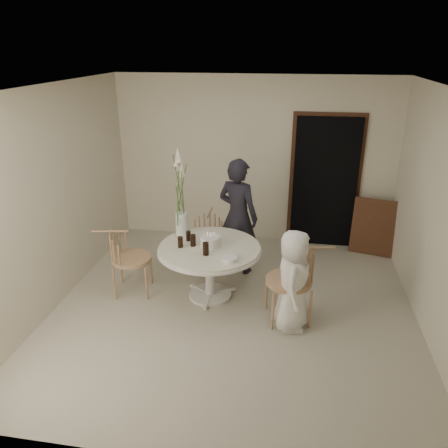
% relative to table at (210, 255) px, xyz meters
% --- Properties ---
extents(ground, '(4.50, 4.50, 0.00)m').
position_rel_table_xyz_m(ground, '(0.35, -0.25, -0.62)').
color(ground, '#BDB6A1').
rests_on(ground, ground).
extents(room_shell, '(4.50, 4.50, 4.50)m').
position_rel_table_xyz_m(room_shell, '(0.35, -0.25, 1.00)').
color(room_shell, silver).
rests_on(room_shell, ground).
extents(doorway, '(1.00, 0.10, 2.10)m').
position_rel_table_xyz_m(doorway, '(1.50, 1.94, 0.43)').
color(doorway, black).
rests_on(doorway, ground).
extents(door_trim, '(1.12, 0.03, 2.22)m').
position_rel_table_xyz_m(door_trim, '(1.50, 1.98, 0.49)').
color(door_trim, brown).
rests_on(door_trim, ground).
extents(table, '(1.33, 1.33, 0.73)m').
position_rel_table_xyz_m(table, '(0.00, 0.00, 0.00)').
color(table, silver).
rests_on(table, ground).
extents(picture_frame, '(0.70, 0.34, 0.89)m').
position_rel_table_xyz_m(picture_frame, '(2.30, 1.70, -0.17)').
color(picture_frame, brown).
rests_on(picture_frame, ground).
extents(chair_far, '(0.46, 0.49, 0.80)m').
position_rel_table_xyz_m(chair_far, '(-0.20, 0.94, -0.10)').
color(chair_far, tan).
rests_on(chair_far, ground).
extents(chair_right, '(0.65, 0.61, 0.96)m').
position_rel_table_xyz_m(chair_right, '(1.15, -0.31, 0.01)').
color(chair_right, tan).
rests_on(chair_right, ground).
extents(chair_left, '(0.59, 0.56, 0.91)m').
position_rel_table_xyz_m(chair_left, '(-1.17, -0.06, -0.03)').
color(chair_left, tan).
rests_on(chair_left, ground).
extents(girl, '(0.73, 0.62, 1.69)m').
position_rel_table_xyz_m(girl, '(0.26, 0.81, 0.23)').
color(girl, black).
rests_on(girl, ground).
extents(boy, '(0.42, 0.62, 1.24)m').
position_rel_table_xyz_m(boy, '(1.07, -0.51, 0.00)').
color(boy, white).
rests_on(boy, ground).
extents(birthday_cake, '(0.26, 0.26, 0.18)m').
position_rel_table_xyz_m(birthday_cake, '(0.01, 0.04, 0.18)').
color(birthday_cake, white).
rests_on(birthday_cake, table).
extents(cola_tumbler_a, '(0.09, 0.09, 0.15)m').
position_rel_table_xyz_m(cola_tumbler_a, '(-0.21, -0.01, 0.19)').
color(cola_tumbler_a, black).
rests_on(cola_tumbler_a, table).
extents(cola_tumbler_b, '(0.08, 0.08, 0.16)m').
position_rel_table_xyz_m(cola_tumbler_b, '(0.00, -0.23, 0.20)').
color(cola_tumbler_b, black).
rests_on(cola_tumbler_b, table).
extents(cola_tumbler_c, '(0.08, 0.08, 0.14)m').
position_rel_table_xyz_m(cola_tumbler_c, '(-0.36, -0.07, 0.18)').
color(cola_tumbler_c, black).
rests_on(cola_tumbler_c, table).
extents(cola_tumbler_d, '(0.07, 0.07, 0.13)m').
position_rel_table_xyz_m(cola_tumbler_d, '(-0.31, 0.13, 0.18)').
color(cola_tumbler_d, black).
rests_on(cola_tumbler_d, table).
extents(plate_stack, '(0.21, 0.21, 0.05)m').
position_rel_table_xyz_m(plate_stack, '(0.31, -0.35, 0.14)').
color(plate_stack, white).
rests_on(plate_stack, table).
extents(flower_vase, '(0.16, 0.16, 1.20)m').
position_rel_table_xyz_m(flower_vase, '(-0.44, 0.32, 0.58)').
color(flower_vase, silver).
rests_on(flower_vase, table).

